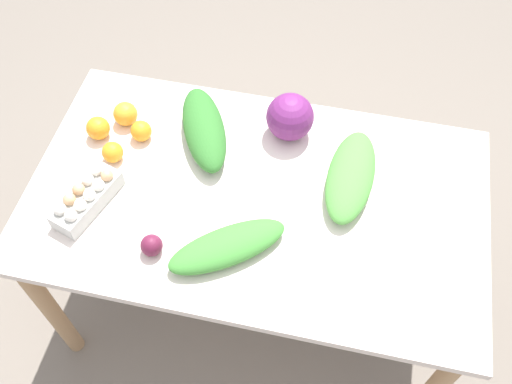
# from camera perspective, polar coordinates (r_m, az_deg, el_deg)

# --- Properties ---
(ground_plane) EXTENTS (8.00, 8.00, 0.00)m
(ground_plane) POSITION_cam_1_polar(r_m,az_deg,el_deg) (2.48, 0.00, -10.28)
(ground_plane) COLOR #70665B
(dining_table) EXTENTS (1.45, 0.85, 0.77)m
(dining_table) POSITION_cam_1_polar(r_m,az_deg,el_deg) (1.89, 0.00, -2.05)
(dining_table) COLOR silver
(dining_table) RESTS_ON ground_plane
(cabbage_purple) EXTENTS (0.16, 0.16, 0.16)m
(cabbage_purple) POSITION_cam_1_polar(r_m,az_deg,el_deg) (1.91, 3.42, 7.50)
(cabbage_purple) COLOR #6B2366
(cabbage_purple) RESTS_ON dining_table
(egg_carton) EXTENTS (0.17, 0.27, 0.09)m
(egg_carton) POSITION_cam_1_polar(r_m,az_deg,el_deg) (1.83, -16.61, -0.52)
(egg_carton) COLOR #B7B7B2
(egg_carton) RESTS_ON dining_table
(greens_bunch_chard) EXTENTS (0.17, 0.38, 0.08)m
(greens_bunch_chard) POSITION_cam_1_polar(r_m,az_deg,el_deg) (1.83, 9.45, 1.58)
(greens_bunch_chard) COLOR #4C933D
(greens_bunch_chard) RESTS_ON dining_table
(greens_bunch_kale) EXTENTS (0.28, 0.39, 0.09)m
(greens_bunch_kale) POSITION_cam_1_polar(r_m,az_deg,el_deg) (1.92, -5.22, 6.30)
(greens_bunch_kale) COLOR #2D6B28
(greens_bunch_kale) RESTS_ON dining_table
(greens_bunch_dandelion) EXTENTS (0.37, 0.31, 0.07)m
(greens_bunch_dandelion) POSITION_cam_1_polar(r_m,az_deg,el_deg) (1.68, -2.88, -5.45)
(greens_bunch_dandelion) COLOR #3D8433
(greens_bunch_dandelion) RESTS_ON dining_table
(beet_root) EXTENTS (0.07, 0.07, 0.07)m
(beet_root) POSITION_cam_1_polar(r_m,az_deg,el_deg) (1.70, -10.40, -5.27)
(beet_root) COLOR #5B1933
(beet_root) RESTS_ON dining_table
(orange_0) EXTENTS (0.07, 0.07, 0.07)m
(orange_0) POSITION_cam_1_polar(r_m,az_deg,el_deg) (1.96, -11.42, 6.01)
(orange_0) COLOR orange
(orange_0) RESTS_ON dining_table
(orange_1) EXTENTS (0.08, 0.08, 0.08)m
(orange_1) POSITION_cam_1_polar(r_m,az_deg,el_deg) (2.00, -15.53, 6.17)
(orange_1) COLOR orange
(orange_1) RESTS_ON dining_table
(orange_2) EXTENTS (0.07, 0.07, 0.07)m
(orange_2) POSITION_cam_1_polar(r_m,az_deg,el_deg) (1.92, -14.15, 3.88)
(orange_2) COLOR orange
(orange_2) RESTS_ON dining_table
(orange_3) EXTENTS (0.08, 0.08, 0.08)m
(orange_3) POSITION_cam_1_polar(r_m,az_deg,el_deg) (2.02, -12.93, 7.63)
(orange_3) COLOR orange
(orange_3) RESTS_ON dining_table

